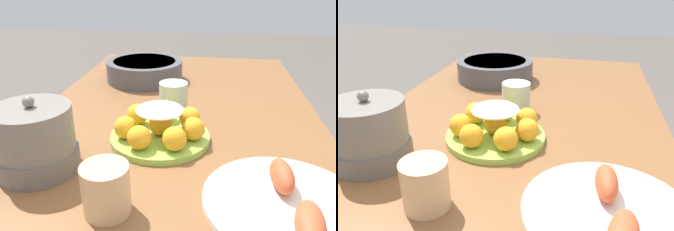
% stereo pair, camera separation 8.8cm
% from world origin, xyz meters
% --- Properties ---
extents(dining_table, '(1.52, 0.84, 0.78)m').
position_xyz_m(dining_table, '(0.00, 0.00, 0.68)').
color(dining_table, brown).
rests_on(dining_table, ground_plane).
extents(cake_plate, '(0.25, 0.25, 0.09)m').
position_xyz_m(cake_plate, '(-0.13, 0.02, 0.81)').
color(cake_plate, '#99CC4C').
rests_on(cake_plate, dining_table).
extents(serving_bowl, '(0.29, 0.29, 0.08)m').
position_xyz_m(serving_bowl, '(0.36, 0.16, 0.82)').
color(serving_bowl, '#4C4C51').
rests_on(serving_bowl, dining_table).
extents(seafood_platter, '(0.31, 0.31, 0.06)m').
position_xyz_m(seafood_platter, '(-0.36, -0.25, 0.79)').
color(seafood_platter, silver).
rests_on(seafood_platter, dining_table).
extents(cup_near, '(0.09, 0.09, 0.09)m').
position_xyz_m(cup_near, '(0.07, 0.01, 0.82)').
color(cup_near, beige).
rests_on(cup_near, dining_table).
extents(cup_far, '(0.09, 0.09, 0.09)m').
position_xyz_m(cup_far, '(-0.41, 0.08, 0.82)').
color(cup_far, '#DBB27F').
rests_on(cup_far, dining_table).
extents(warming_pot, '(0.17, 0.17, 0.17)m').
position_xyz_m(warming_pot, '(-0.29, 0.26, 0.85)').
color(warming_pot, '#66605B').
rests_on(warming_pot, dining_table).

